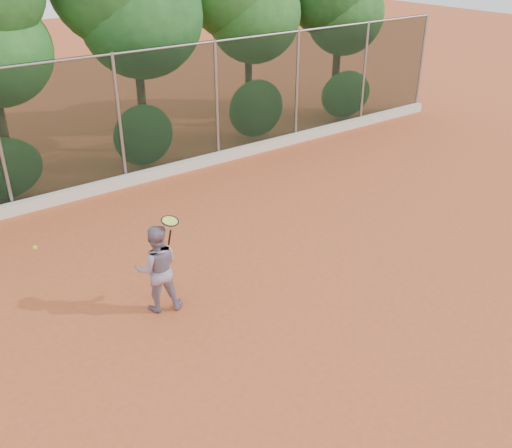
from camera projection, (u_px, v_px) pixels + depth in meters
ground at (288, 303)px, 10.61m from camera, size 80.00×80.00×0.00m
concrete_curb at (129, 180)px, 15.41m from camera, size 24.00×0.20×0.30m
tennis_player at (157, 268)px, 10.12m from camera, size 0.99×0.89×1.68m
chainlink_fence at (119, 117)px, 14.75m from camera, size 24.09×0.09×3.50m
foliage_backdrop at (56, 7)px, 14.71m from camera, size 23.70×3.63×7.55m
tennis_racket at (170, 223)px, 9.79m from camera, size 0.40×0.40×0.56m
tennis_ball_in_flight at (35, 248)px, 8.62m from camera, size 0.07×0.07×0.07m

